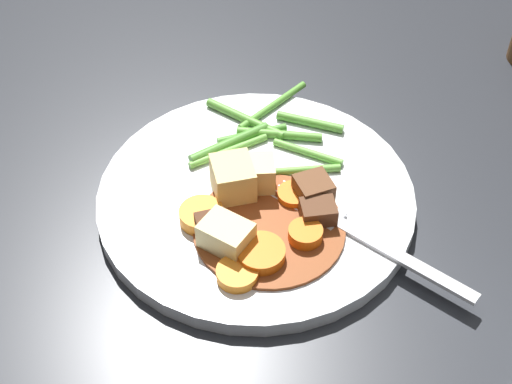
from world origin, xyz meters
TOP-DOWN VIEW (x-y plane):
  - ground_plane at (0.00, 0.00)m, footprint 3.00×3.00m
  - dinner_plate at (0.00, 0.00)m, footprint 0.25×0.25m
  - stew_sauce at (0.04, 0.01)m, footprint 0.12×0.12m
  - carrot_slice_0 at (0.07, -0.00)m, footprint 0.04×0.04m
  - carrot_slice_1 at (0.01, 0.03)m, footprint 0.03×0.03m
  - carrot_slice_2 at (0.05, 0.03)m, footprint 0.03×0.03m
  - carrot_slice_3 at (0.08, -0.02)m, footprint 0.03×0.03m
  - carrot_slice_4 at (0.03, -0.04)m, footprint 0.03×0.03m
  - potato_chunk_0 at (0.06, -0.02)m, footprint 0.04×0.04m
  - potato_chunk_1 at (-0.01, -0.00)m, footprint 0.03×0.03m
  - potato_chunk_2 at (0.00, -0.02)m, footprint 0.04×0.04m
  - meat_chunk_0 at (0.03, 0.05)m, footprint 0.02×0.03m
  - meat_chunk_1 at (0.05, -0.03)m, footprint 0.03×0.03m
  - meat_chunk_2 at (0.01, 0.04)m, footprint 0.03×0.03m
  - green_bean_0 at (-0.09, -0.01)m, footprint 0.06×0.07m
  - green_bean_1 at (-0.10, 0.02)m, footprint 0.06×0.06m
  - green_bean_2 at (-0.02, 0.03)m, footprint 0.01×0.07m
  - green_bean_3 at (-0.08, 0.05)m, footprint 0.03×0.06m
  - green_bean_4 at (-0.04, 0.05)m, footprint 0.03×0.06m
  - green_bean_5 at (-0.07, 0.00)m, footprint 0.02×0.06m
  - green_bean_6 at (-0.05, -0.02)m, footprint 0.05×0.07m
  - green_bean_7 at (-0.06, 0.02)m, footprint 0.02×0.07m
  - green_bean_8 at (-0.05, -0.02)m, footprint 0.04×0.07m
  - fork at (0.05, 0.08)m, footprint 0.13×0.14m

SIDE VIEW (x-z plane):
  - ground_plane at x=0.00m, z-range 0.00..0.00m
  - dinner_plate at x=0.00m, z-range 0.00..0.01m
  - stew_sauce at x=0.04m, z-range 0.01..0.02m
  - fork at x=0.05m, z-range 0.01..0.02m
  - green_bean_8 at x=-0.05m, z-range 0.01..0.02m
  - green_bean_1 at x=-0.10m, z-range 0.01..0.02m
  - green_bean_4 at x=-0.04m, z-range 0.01..0.02m
  - green_bean_2 at x=-0.02m, z-range 0.01..0.02m
  - green_bean_5 at x=-0.07m, z-range 0.01..0.02m
  - green_bean_7 at x=-0.06m, z-range 0.01..0.02m
  - green_bean_3 at x=-0.08m, z-range 0.01..0.02m
  - green_bean_0 at x=-0.09m, z-range 0.01..0.02m
  - carrot_slice_1 at x=0.01m, z-range 0.01..0.02m
  - carrot_slice_3 at x=0.08m, z-range 0.01..0.02m
  - green_bean_6 at x=-0.05m, z-range 0.01..0.02m
  - carrot_slice_4 at x=0.03m, z-range 0.01..0.02m
  - carrot_slice_0 at x=0.07m, z-range 0.01..0.03m
  - carrot_slice_2 at x=0.05m, z-range 0.01..0.03m
  - meat_chunk_0 at x=0.03m, z-range 0.01..0.03m
  - meat_chunk_1 at x=0.05m, z-range 0.01..0.03m
  - meat_chunk_2 at x=0.01m, z-range 0.01..0.03m
  - potato_chunk_0 at x=0.06m, z-range 0.01..0.04m
  - potato_chunk_1 at x=-0.01m, z-range 0.01..0.04m
  - potato_chunk_2 at x=0.00m, z-range 0.01..0.04m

